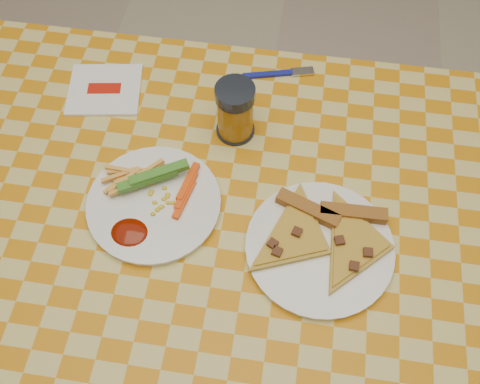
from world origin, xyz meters
name	(u,v)px	position (x,y,z in m)	size (l,w,h in m)	color
ground	(229,343)	(0.00, 0.00, 0.00)	(8.00, 8.00, 0.00)	beige
table	(222,248)	(0.00, 0.00, 0.68)	(1.28, 0.88, 0.76)	silver
plate_left	(154,204)	(-0.13, 0.03, 0.76)	(0.23, 0.23, 0.01)	white
plate_right	(319,248)	(0.17, -0.01, 0.76)	(0.25, 0.25, 0.01)	white
fries_veggies	(150,191)	(-0.13, 0.05, 0.78)	(0.19, 0.18, 0.04)	#F8AB4E
pizza_slices	(324,236)	(0.18, 0.01, 0.78)	(0.28, 0.26, 0.02)	gold
drink_glass	(235,111)	(-0.01, 0.22, 0.82)	(0.07, 0.07, 0.12)	black
napkin	(105,90)	(-0.29, 0.28, 0.76)	(0.16, 0.15, 0.01)	white
fork	(279,73)	(0.06, 0.37, 0.76)	(0.15, 0.05, 0.01)	navy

